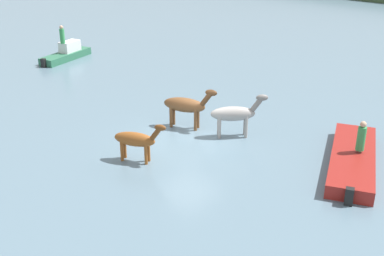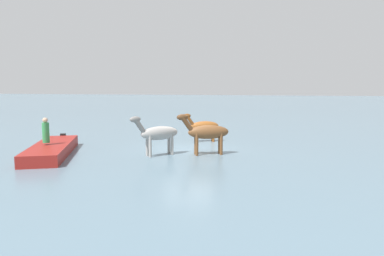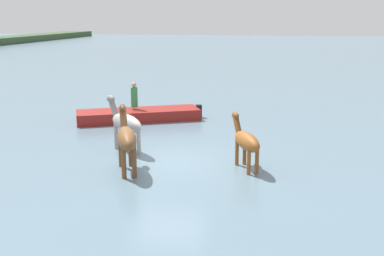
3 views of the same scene
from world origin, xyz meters
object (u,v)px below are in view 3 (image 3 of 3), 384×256
at_px(horse_dark_mare, 246,141).
at_px(horse_gray_outer, 126,123).
at_px(person_boatman_standing, 134,96).
at_px(horse_mid_herd, 126,138).
at_px(boat_tender_starboard, 139,117).

bearing_deg(horse_dark_mare, horse_gray_outer, 47.92).
relative_size(horse_dark_mare, person_boatman_standing, 1.76).
bearing_deg(horse_gray_outer, horse_dark_mare, -152.18).
bearing_deg(horse_mid_herd, boat_tender_starboard, -9.47).
distance_m(horse_mid_herd, person_boatman_standing, 7.61).
height_order(horse_gray_outer, horse_mid_herd, horse_mid_herd).
distance_m(horse_gray_outer, horse_mid_herd, 2.32).
bearing_deg(horse_dark_mare, horse_mid_herd, 77.73).
relative_size(boat_tender_starboard, person_boatman_standing, 4.97).
bearing_deg(horse_dark_mare, person_boatman_standing, 15.55).
bearing_deg(person_boatman_standing, horse_mid_herd, -164.88).
bearing_deg(horse_mid_herd, horse_gray_outer, -4.27).
bearing_deg(boat_tender_starboard, horse_gray_outer, 77.12).
distance_m(horse_gray_outer, boat_tender_starboard, 5.21).
bearing_deg(boat_tender_starboard, person_boatman_standing, -48.38).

